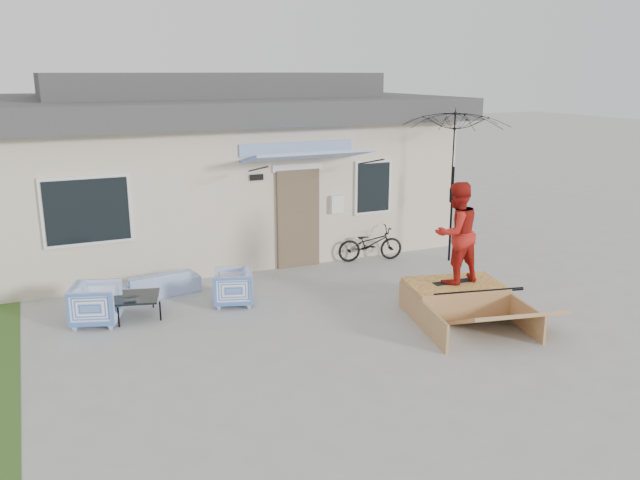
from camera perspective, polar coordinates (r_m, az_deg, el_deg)
name	(u,v)px	position (r m, az deg, el deg)	size (l,w,h in m)	color
ground	(352,354)	(9.74, 2.82, -10.08)	(90.00, 90.00, 0.00)	#9A9995
house	(207,159)	(16.49, -9.98, 7.05)	(10.80, 8.49, 4.10)	beige
loveseat	(157,279)	(12.47, -14.27, -3.40)	(1.55, 0.45, 0.60)	#3863BC
armchair_left	(96,302)	(11.33, -19.23, -5.21)	(0.74, 0.69, 0.76)	#3863BC
armchair_right	(233,285)	(11.70, -7.72, -4.02)	(0.69, 0.64, 0.71)	#3863BC
coffee_table	(136,306)	(11.50, -15.97, -5.68)	(0.76, 0.76, 0.38)	black
bicycle	(370,240)	(14.26, 4.48, 0.00)	(0.51, 1.47, 0.94)	black
patio_umbrella	(453,183)	(14.24, 11.70, 4.99)	(2.60, 2.46, 2.20)	black
skate_ramp	(454,298)	(11.46, 11.79, -5.07)	(1.60, 2.13, 0.53)	#A47547
skateboard	(454,281)	(11.41, 11.76, -3.61)	(0.76, 0.19, 0.05)	black
skater	(456,231)	(11.16, 12.00, 0.77)	(0.86, 0.66, 1.75)	#B11C15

